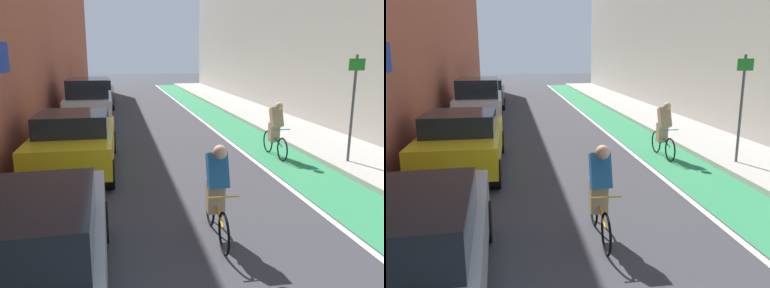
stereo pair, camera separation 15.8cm
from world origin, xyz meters
TOP-DOWN VIEW (x-y plane):
  - ground_plane at (0.00, 15.63)m, footprint 86.37×86.37m
  - bike_lane_paint at (2.98, 17.63)m, footprint 1.60×39.26m
  - lane_divider_stripe at (2.08, 17.63)m, footprint 0.12×39.26m
  - sidewalk_right at (5.03, 17.63)m, footprint 2.51×39.26m
  - parked_sedan_silver at (-2.73, 4.17)m, footprint 1.95×4.57m
  - parked_sedan_yellow_cab at (-2.73, 10.10)m, footprint 2.01×4.36m
  - parked_suv_white at (-2.73, 16.30)m, footprint 1.89×4.38m
  - parked_sedan_gray at (-2.73, 22.53)m, footprint 1.93×4.26m
  - cyclist_lead at (-0.14, 5.76)m, footprint 0.48×1.70m
  - cyclist_mid at (2.83, 10.46)m, footprint 0.48×1.72m
  - street_sign_post at (4.36, 9.14)m, footprint 0.44×0.07m

SIDE VIEW (x-z plane):
  - ground_plane at x=0.00m, z-range 0.00..0.00m
  - bike_lane_paint at x=2.98m, z-range 0.00..0.00m
  - lane_divider_stripe at x=2.08m, z-range 0.00..0.00m
  - sidewalk_right at x=5.03m, z-range 0.00..0.14m
  - parked_sedan_gray at x=-2.73m, z-range 0.02..1.55m
  - parked_sedan_silver at x=-2.73m, z-range 0.02..1.55m
  - parked_sedan_yellow_cab at x=-2.73m, z-range 0.02..1.55m
  - cyclist_lead at x=-0.14m, z-range 0.04..1.65m
  - cyclist_mid at x=2.83m, z-range 0.04..1.66m
  - parked_suv_white at x=-2.73m, z-range 0.02..2.00m
  - street_sign_post at x=4.36m, z-range 0.40..3.18m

